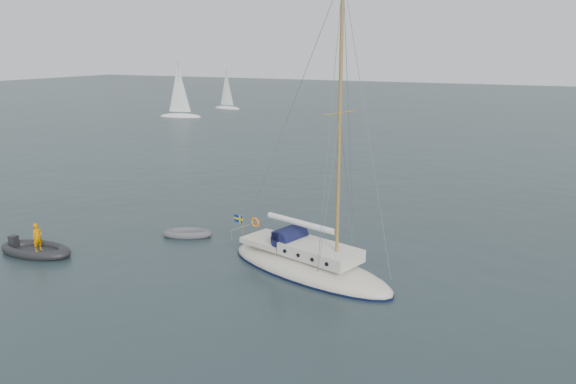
% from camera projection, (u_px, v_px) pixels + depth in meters
% --- Properties ---
extents(ground, '(300.00, 300.00, 0.00)m').
position_uv_depth(ground, '(280.00, 264.00, 27.04)').
color(ground, black).
rests_on(ground, ground).
extents(sailboat, '(9.48, 2.84, 13.51)m').
position_uv_depth(sailboat, '(309.00, 252.00, 25.77)').
color(sailboat, beige).
rests_on(sailboat, ground).
extents(dinghy, '(2.76, 1.25, 0.40)m').
position_uv_depth(dinghy, '(187.00, 233.00, 30.98)').
color(dinghy, '#535358').
rests_on(dinghy, ground).
extents(rib, '(4.13, 1.88, 1.65)m').
position_uv_depth(rib, '(35.00, 249.00, 28.32)').
color(rib, black).
rests_on(rib, ground).
extents(distant_yacht_c, '(5.23, 2.79, 6.93)m').
position_uv_depth(distant_yacht_c, '(227.00, 91.00, 95.64)').
color(distant_yacht_c, silver).
rests_on(distant_yacht_c, ground).
extents(distant_yacht_a, '(6.47, 3.45, 8.58)m').
position_uv_depth(distant_yacht_a, '(179.00, 92.00, 83.73)').
color(distant_yacht_a, silver).
rests_on(distant_yacht_a, ground).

